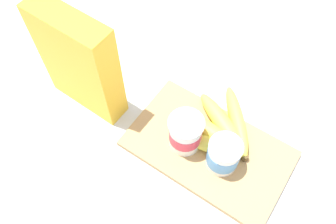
{
  "coord_description": "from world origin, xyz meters",
  "views": [
    {
      "loc": [
        -0.11,
        0.33,
        0.72
      ],
      "look_at": [
        0.11,
        0.0,
        0.07
      ],
      "focal_mm": 37.09,
      "sensor_mm": 36.0,
      "label": 1
    }
  ],
  "objects_px": {
    "yogurt_cup_back": "(185,133)",
    "yogurt_cup_front": "(223,155)",
    "banana_bunch": "(221,129)",
    "cutting_board": "(208,149)",
    "cereal_box": "(80,63)"
  },
  "relations": [
    {
      "from": "cereal_box",
      "to": "yogurt_cup_back",
      "type": "distance_m",
      "value": 0.27
    },
    {
      "from": "cereal_box",
      "to": "banana_bunch",
      "type": "bearing_deg",
      "value": -163.57
    },
    {
      "from": "cereal_box",
      "to": "yogurt_cup_back",
      "type": "bearing_deg",
      "value": -174.46
    },
    {
      "from": "cereal_box",
      "to": "yogurt_cup_front",
      "type": "bearing_deg",
      "value": -174.99
    },
    {
      "from": "cutting_board",
      "to": "yogurt_cup_back",
      "type": "bearing_deg",
      "value": 22.13
    },
    {
      "from": "cutting_board",
      "to": "cereal_box",
      "type": "distance_m",
      "value": 0.34
    },
    {
      "from": "yogurt_cup_back",
      "to": "yogurt_cup_front",
      "type": "bearing_deg",
      "value": -177.89
    },
    {
      "from": "cutting_board",
      "to": "yogurt_cup_front",
      "type": "bearing_deg",
      "value": 157.19
    },
    {
      "from": "yogurt_cup_front",
      "to": "cereal_box",
      "type": "bearing_deg",
      "value": 3.62
    },
    {
      "from": "yogurt_cup_front",
      "to": "yogurt_cup_back",
      "type": "height_order",
      "value": "yogurt_cup_back"
    },
    {
      "from": "cutting_board",
      "to": "yogurt_cup_front",
      "type": "relative_size",
      "value": 4.41
    },
    {
      "from": "yogurt_cup_back",
      "to": "banana_bunch",
      "type": "bearing_deg",
      "value": -129.15
    },
    {
      "from": "yogurt_cup_front",
      "to": "banana_bunch",
      "type": "distance_m",
      "value": 0.08
    },
    {
      "from": "yogurt_cup_back",
      "to": "cereal_box",
      "type": "bearing_deg",
      "value": 4.15
    },
    {
      "from": "cereal_box",
      "to": "banana_bunch",
      "type": "xyz_separation_m",
      "value": [
        -0.32,
        -0.09,
        -0.1
      ]
    }
  ]
}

